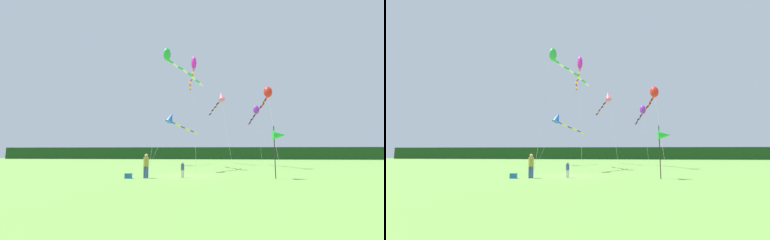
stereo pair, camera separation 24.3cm
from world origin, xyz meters
The scene contains 12 objects.
ground_plane centered at (0.00, 0.00, 0.00)m, with size 120.00×120.00×0.00m, color #6B9E42.
distant_treeline centered at (0.00, 45.00, 1.50)m, with size 108.00×2.58×3.01m, color #193D19.
person_adult centered at (-2.56, -2.35, 0.96)m, with size 0.38×0.38×1.72m.
person_child centered at (0.01, -1.78, 0.64)m, with size 0.25×0.25×1.15m.
cooler_box centered at (-3.75, -2.63, 0.18)m, with size 0.46×0.33×0.35m, color #1959B2.
banner_flag_pole centered at (6.93, -1.93, 3.02)m, with size 0.90×0.70×3.73m.
kite_purple centered at (7.89, 14.18, 7.26)m, with size 1.10×6.00×8.13m.
kite_magenta centered at (-0.03, 7.85, 11.56)m, with size 1.52×8.36×12.72m.
kite_blue centered at (-3.59, 14.86, 6.52)m, with size 5.94×6.34×7.56m.
kite_rainbow centered at (3.25, 18.02, 10.02)m, with size 3.26×10.73×11.09m.
kite_green centered at (-1.92, 4.61, 11.38)m, with size 4.68×6.91×12.45m.
kite_red centered at (8.61, 9.46, 8.71)m, with size 1.04×7.07×9.59m.
Camera 2 is at (2.64, -20.41, 1.87)m, focal length 23.72 mm.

